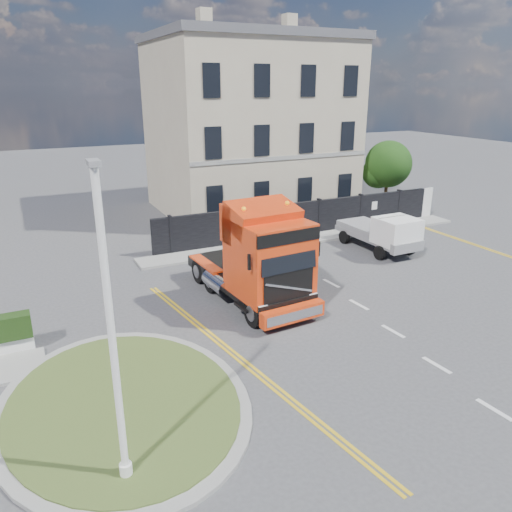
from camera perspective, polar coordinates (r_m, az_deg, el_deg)
ground at (r=19.40m, az=3.93°, el=-6.73°), size 120.00×120.00×0.00m
traffic_island at (r=14.81m, az=-14.93°, el=-15.98°), size 6.80×6.80×0.17m
hoarding_fence at (r=29.52m, az=6.41°, el=4.38°), size 18.80×0.25×2.00m
georgian_building at (r=34.99m, az=-0.82°, el=14.72°), size 12.30×10.30×12.80m
tree at (r=36.13m, az=14.61°, el=9.90°), size 3.20×3.20×4.80m
pavement_far at (r=28.76m, az=6.36°, el=2.03°), size 20.00×1.60×0.12m
truck at (r=19.47m, az=0.52°, el=-0.65°), size 3.03×7.08×4.15m
flatbed_pickup at (r=26.75m, az=14.91°, el=2.51°), size 2.19×4.91×2.03m
lamppost_island at (r=10.53m, az=-16.20°, el=-8.31°), size 0.22×0.44×7.15m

